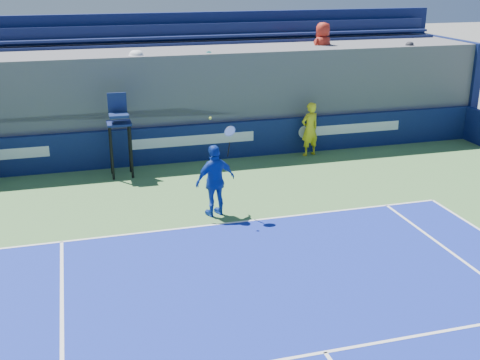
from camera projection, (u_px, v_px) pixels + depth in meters
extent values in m
imported|color=yellow|center=(310.00, 129.00, 19.75)|extent=(0.74, 0.59, 1.78)
cube|color=white|center=(236.00, 222.00, 14.73)|extent=(10.97, 0.07, 0.00)
cube|color=white|center=(325.00, 352.00, 9.75)|extent=(8.23, 0.07, 0.00)
cube|color=#0D194A|center=(193.00, 143.00, 19.27)|extent=(20.40, 0.20, 1.20)
cube|color=white|center=(193.00, 140.00, 19.13)|extent=(4.00, 0.01, 0.32)
cube|color=white|center=(351.00, 129.00, 20.54)|extent=(3.60, 0.01, 0.32)
cylinder|color=white|center=(305.00, 132.00, 20.10)|extent=(0.44, 0.01, 0.44)
cylinder|color=black|center=(112.00, 154.00, 17.47)|extent=(0.07, 0.07, 1.60)
cylinder|color=black|center=(131.00, 152.00, 17.61)|extent=(0.07, 0.07, 1.60)
cylinder|color=black|center=(111.00, 149.00, 17.98)|extent=(0.07, 0.07, 1.60)
cylinder|color=black|center=(130.00, 147.00, 18.12)|extent=(0.07, 0.07, 1.60)
cube|color=#0F1A4D|center=(119.00, 123.00, 17.52)|extent=(0.71, 0.71, 0.06)
cube|color=navy|center=(119.00, 116.00, 17.35)|extent=(0.55, 0.46, 0.08)
cube|color=#14204C|center=(117.00, 103.00, 17.57)|extent=(0.55, 0.07, 0.60)
imported|color=#153DAE|center=(215.00, 181.00, 14.89)|extent=(1.16, 0.73, 1.83)
cylinder|color=black|center=(229.00, 149.00, 14.74)|extent=(0.06, 0.16, 0.39)
torus|color=silver|center=(230.00, 131.00, 14.53)|extent=(0.31, 0.17, 0.29)
cylinder|color=white|center=(230.00, 131.00, 14.53)|extent=(0.26, 0.13, 0.24)
sphere|color=#E1F737|center=(210.00, 118.00, 14.21)|extent=(0.07, 0.07, 0.07)
cube|color=#55555A|center=(181.00, 98.00, 20.63)|extent=(20.40, 3.60, 3.38)
cube|color=#55555A|center=(189.00, 113.00, 19.48)|extent=(20.40, 0.90, 0.55)
cube|color=#131D4A|center=(189.00, 99.00, 19.23)|extent=(20.00, 0.45, 0.08)
cube|color=#131D4A|center=(187.00, 91.00, 19.39)|extent=(20.00, 0.06, 0.45)
cube|color=#55555A|center=(183.00, 91.00, 20.11)|extent=(20.40, 0.90, 0.55)
cube|color=#131D4A|center=(183.00, 77.00, 19.86)|extent=(20.00, 0.45, 0.08)
cube|color=#131D4A|center=(182.00, 70.00, 20.02)|extent=(20.00, 0.06, 0.45)
cube|color=#55555A|center=(178.00, 70.00, 20.74)|extent=(20.40, 0.90, 0.55)
cube|color=#131D4A|center=(178.00, 57.00, 20.49)|extent=(20.00, 0.45, 0.08)
cube|color=#131D4A|center=(176.00, 50.00, 20.65)|extent=(20.00, 0.06, 0.45)
cube|color=#55555A|center=(173.00, 51.00, 21.38)|extent=(20.40, 0.90, 0.55)
cube|color=#131D4A|center=(173.00, 37.00, 21.13)|extent=(20.00, 0.45, 0.08)
cube|color=#131D4A|center=(171.00, 31.00, 21.29)|extent=(20.00, 0.06, 0.45)
cube|color=#0C1647|center=(171.00, 74.00, 22.23)|extent=(20.80, 0.30, 4.40)
cube|color=#0C1647|center=(445.00, 83.00, 23.27)|extent=(0.30, 3.90, 3.40)
imported|color=silver|center=(138.00, 79.00, 18.63)|extent=(1.20, 0.76, 1.77)
imported|color=teal|center=(210.00, 77.00, 19.24)|extent=(1.04, 0.63, 1.65)
imported|color=#A82418|center=(322.00, 49.00, 20.93)|extent=(1.03, 0.83, 1.83)
imported|color=black|center=(406.00, 67.00, 21.03)|extent=(0.69, 0.52, 1.73)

